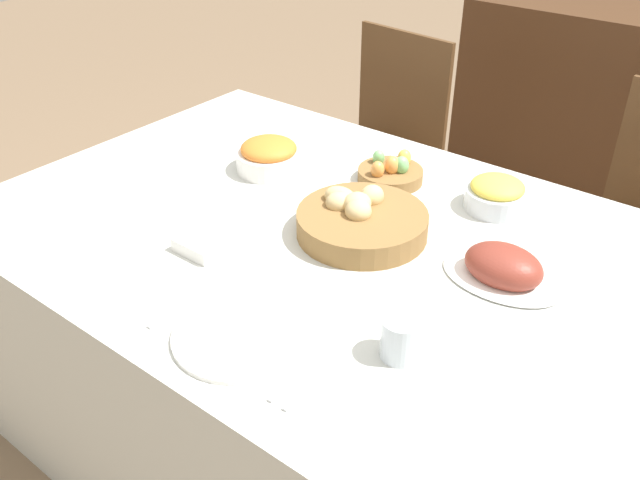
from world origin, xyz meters
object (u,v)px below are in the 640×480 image
object	(u,v)px
dinner_plate	(241,335)
sideboard	(631,126)
ham_platter	(503,268)
spoon	(318,379)
egg_basket	(391,172)
carrot_bowl	(269,156)
pineapple_bowl	(497,194)
drinking_cup	(401,338)
knife	(305,371)
bread_basket	(361,220)
fork	(185,305)
butter_dish	(198,247)
chair_far_left	(379,149)

from	to	relation	value
dinner_plate	sideboard	bearing A→B (deg)	86.98
ham_platter	spoon	world-z (taller)	ham_platter
egg_basket	carrot_bowl	xyz separation A→B (m)	(-0.31, -0.15, 0.02)
pineapple_bowl	drinking_cup	bearing A→B (deg)	-80.22
egg_basket	knife	world-z (taller)	egg_basket
egg_basket	drinking_cup	world-z (taller)	drinking_cup
knife	bread_basket	bearing A→B (deg)	114.53
fork	butter_dish	distance (m)	0.20
ham_platter	knife	xyz separation A→B (m)	(-0.15, -0.49, -0.03)
sideboard	bread_basket	xyz separation A→B (m)	(-0.16, -1.81, 0.32)
dinner_plate	knife	bearing A→B (deg)	0.00
chair_far_left	knife	xyz separation A→B (m)	(0.72, -1.33, 0.25)
bread_basket	fork	size ratio (longest dim) A/B	1.66
dinner_plate	pineapple_bowl	bearing A→B (deg)	78.02
butter_dish	ham_platter	bearing A→B (deg)	29.33
chair_far_left	fork	bearing A→B (deg)	-66.70
bread_basket	fork	xyz separation A→B (m)	(-0.12, -0.45, -0.03)
chair_far_left	ham_platter	bearing A→B (deg)	-37.35
pineapple_bowl	knife	distance (m)	0.77
knife	egg_basket	bearing A→B (deg)	112.71
chair_far_left	bread_basket	xyz separation A→B (m)	(0.52, -0.88, 0.28)
dinner_plate	butter_dish	bearing A→B (deg)	151.19
chair_far_left	bread_basket	world-z (taller)	chair_far_left
carrot_bowl	knife	distance (m)	0.83
egg_basket	drinking_cup	size ratio (longest dim) A/B	2.11
egg_basket	spoon	size ratio (longest dim) A/B	0.94
chair_far_left	pineapple_bowl	size ratio (longest dim) A/B	5.85
pineapple_bowl	butter_dish	world-z (taller)	pineapple_bowl
egg_basket	spoon	distance (m)	0.80
bread_basket	butter_dish	bearing A→B (deg)	-129.30
ham_platter	egg_basket	bearing A→B (deg)	151.68
sideboard	drinking_cup	distance (m)	2.15
fork	bread_basket	bearing A→B (deg)	76.15
bread_basket	egg_basket	size ratio (longest dim) A/B	1.76
bread_basket	ham_platter	xyz separation A→B (m)	(0.35, 0.04, -0.01)
sideboard	ham_platter	bearing A→B (deg)	-83.80
drinking_cup	egg_basket	bearing A→B (deg)	124.44
sideboard	bread_basket	distance (m)	1.85
pineapple_bowl	drinking_cup	world-z (taller)	pineapple_bowl
ham_platter	pineapple_bowl	bearing A→B (deg)	118.48
egg_basket	spoon	bearing A→B (deg)	-66.35
dinner_plate	spoon	xyz separation A→B (m)	(0.19, 0.00, -0.00)
sideboard	spoon	xyz separation A→B (m)	(0.07, -2.27, 0.29)
chair_far_left	egg_basket	xyz separation A→B (m)	(0.43, -0.60, 0.27)
egg_basket	pineapple_bowl	size ratio (longest dim) A/B	1.12
knife	carrot_bowl	bearing A→B (deg)	137.16
pineapple_bowl	fork	world-z (taller)	pineapple_bowl
dinner_plate	butter_dish	world-z (taller)	butter_dish
ham_platter	spoon	bearing A→B (deg)	-104.17
egg_basket	sideboard	bearing A→B (deg)	80.77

